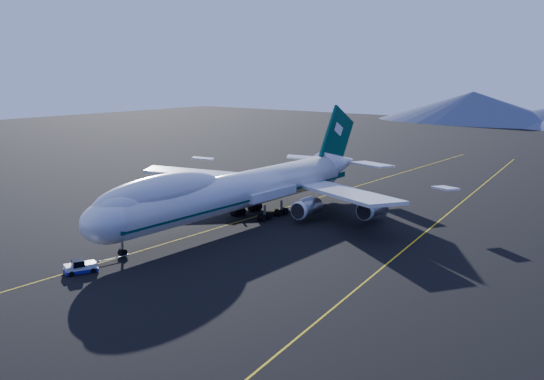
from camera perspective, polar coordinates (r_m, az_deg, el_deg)
The scene contains 5 objects.
ground at distance 109.32m, azimuth -2.97°, elevation -2.93°, with size 500.00×500.00×0.00m, color black.
taxiway_line_main at distance 109.32m, azimuth -2.97°, elevation -2.92°, with size 0.25×220.00×0.01m, color gold.
taxiway_line_side at distance 102.03m, azimuth 13.77°, elevation -4.28°, with size 0.25×200.00×0.01m, color gold.
boeing_747 at distance 108.07m, azimuth -2.98°, elevation 0.06°, with size 59.62×72.43×19.37m.
pushback_tug at distance 85.95m, azimuth -17.56°, elevation -7.03°, with size 3.62×4.76×1.86m.
Camera 1 is at (69.13, -80.34, 26.79)m, focal length 40.00 mm.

